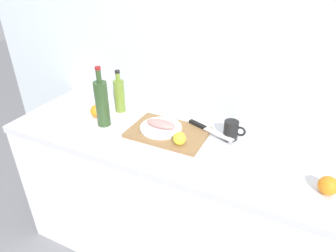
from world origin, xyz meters
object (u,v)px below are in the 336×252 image
(olive_oil_bottle, at_px, (119,95))
(fish_fillet, at_px, (161,124))
(white_plate, at_px, (161,128))
(coffee_mug_0, at_px, (231,130))
(orange_0, at_px, (328,186))
(cutting_board, at_px, (168,132))
(lemon_0, at_px, (179,139))
(chef_knife, at_px, (205,128))
(wine_bottle, at_px, (102,103))

(olive_oil_bottle, bearing_deg, fish_fillet, -19.11)
(white_plate, relative_size, coffee_mug_0, 1.96)
(orange_0, bearing_deg, cutting_board, 170.36)
(lemon_0, bearing_deg, coffee_mug_0, 42.85)
(olive_oil_bottle, relative_size, orange_0, 3.32)
(cutting_board, relative_size, coffee_mug_0, 3.54)
(chef_knife, height_order, orange_0, orange_0)
(cutting_board, height_order, lemon_0, lemon_0)
(wine_bottle, xyz_separation_m, orange_0, (1.16, -0.07, -0.10))
(wine_bottle, height_order, coffee_mug_0, wine_bottle)
(fish_fillet, xyz_separation_m, olive_oil_bottle, (-0.34, 0.12, 0.05))
(fish_fillet, bearing_deg, chef_knife, 24.85)
(wine_bottle, bearing_deg, olive_oil_bottle, 93.94)
(lemon_0, relative_size, coffee_mug_0, 0.57)
(white_plate, relative_size, orange_0, 2.88)
(olive_oil_bottle, xyz_separation_m, orange_0, (1.17, -0.25, -0.07))
(fish_fillet, distance_m, wine_bottle, 0.35)
(lemon_0, bearing_deg, chef_knife, 71.10)
(olive_oil_bottle, height_order, orange_0, olive_oil_bottle)
(white_plate, distance_m, chef_knife, 0.24)
(fish_fillet, distance_m, olive_oil_bottle, 0.37)
(coffee_mug_0, bearing_deg, olive_oil_bottle, 178.61)
(olive_oil_bottle, bearing_deg, white_plate, -19.11)
(cutting_board, distance_m, white_plate, 0.05)
(fish_fillet, relative_size, wine_bottle, 0.50)
(cutting_board, distance_m, olive_oil_bottle, 0.42)
(olive_oil_bottle, bearing_deg, cutting_board, -17.30)
(lemon_0, bearing_deg, cutting_board, 139.73)
(white_plate, distance_m, orange_0, 0.84)
(white_plate, relative_size, chef_knife, 0.81)
(fish_fillet, xyz_separation_m, chef_knife, (0.22, 0.10, -0.02))
(cutting_board, distance_m, orange_0, 0.80)
(white_plate, distance_m, olive_oil_bottle, 0.37)
(coffee_mug_0, bearing_deg, wine_bottle, -166.38)
(white_plate, bearing_deg, coffee_mug_0, 15.77)
(cutting_board, height_order, chef_knife, chef_knife)
(chef_knife, bearing_deg, orange_0, -1.28)
(cutting_board, distance_m, fish_fillet, 0.06)
(lemon_0, distance_m, wine_bottle, 0.49)
(orange_0, bearing_deg, coffee_mug_0, 153.06)
(white_plate, xyz_separation_m, coffee_mug_0, (0.36, 0.10, 0.02))
(chef_knife, bearing_deg, coffee_mug_0, 20.37)
(fish_fillet, height_order, chef_knife, fish_fillet)
(white_plate, xyz_separation_m, fish_fillet, (0.00, 0.00, 0.03))
(olive_oil_bottle, height_order, wine_bottle, wine_bottle)
(chef_knife, distance_m, coffee_mug_0, 0.15)
(white_plate, relative_size, wine_bottle, 0.66)
(white_plate, bearing_deg, cutting_board, -1.85)
(fish_fillet, height_order, coffee_mug_0, coffee_mug_0)
(cutting_board, xyz_separation_m, orange_0, (0.78, -0.13, 0.03))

